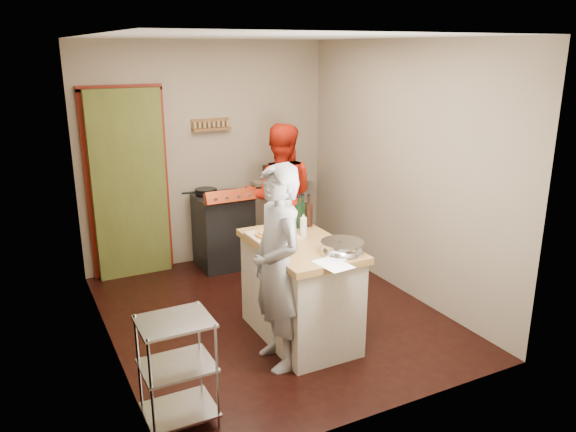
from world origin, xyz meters
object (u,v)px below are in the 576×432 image
Objects in this scene: island at (300,288)px; person_red at (280,197)px; person_stripe at (277,268)px; stove at (223,230)px; wire_shelving at (177,367)px.

person_red is (0.59, 1.60, 0.37)m from island.
person_red reaches higher than person_stripe.
person_stripe is at bearing -99.60° from stove.
person_red is at bearing -29.22° from stove.
stove is at bearing 89.80° from island.
island is at bearing 96.85° from person_red.
person_stripe is (0.95, 0.40, 0.40)m from wire_shelving.
wire_shelving is at bearing -152.21° from island.
stove is at bearing 171.75° from person_stripe.
island is at bearing 130.48° from person_stripe.
island is (-0.01, -1.93, 0.03)m from stove.
island is 0.78× the size of person_red.
island reaches higher than stove.
stove reaches higher than wire_shelving.
wire_shelving is 3.02m from person_red.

